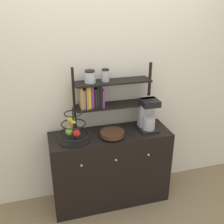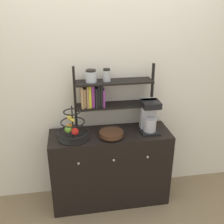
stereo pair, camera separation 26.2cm
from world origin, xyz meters
name	(u,v)px [view 1 (the left image)]	position (x,y,z in m)	size (l,w,h in m)	color
ground_plane	(116,211)	(0.00, 0.00, 0.00)	(12.00, 12.00, 0.00)	#847051
wall_back	(104,84)	(0.00, 0.47, 1.30)	(7.00, 0.05, 2.60)	silver
sideboard	(110,167)	(0.00, 0.21, 0.42)	(1.26, 0.44, 0.84)	black
coffee_maker	(148,114)	(0.41, 0.22, 1.01)	(0.19, 0.23, 0.34)	black
fruit_stand	(73,130)	(-0.38, 0.18, 0.95)	(0.32, 0.32, 0.35)	black
wooden_bowl	(113,134)	(0.00, 0.14, 0.87)	(0.24, 0.24, 0.06)	#422819
shelf_hutch	(101,93)	(-0.06, 0.34, 1.25)	(0.83, 0.20, 0.69)	black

